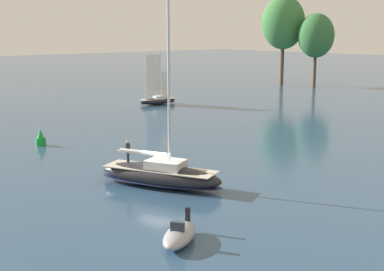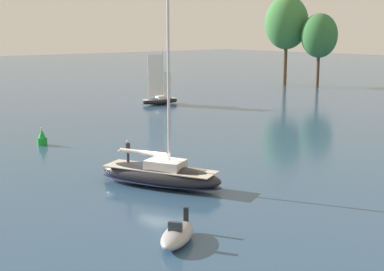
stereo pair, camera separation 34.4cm
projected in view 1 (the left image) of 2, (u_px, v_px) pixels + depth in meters
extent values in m
plane|color=#2D4C6B|center=(160.00, 186.00, 38.08)|extent=(400.00, 400.00, 0.00)
cylinder|color=brown|center=(282.00, 61.00, 107.32)|extent=(0.76, 0.76, 9.52)
ellipsoid|color=#3D7A3D|center=(283.00, 23.00, 105.84)|extent=(8.57, 8.57, 10.47)
cylinder|color=#4C3828|center=(315.00, 68.00, 102.96)|extent=(0.61, 0.61, 7.62)
ellipsoid|color=#336B38|center=(316.00, 36.00, 101.78)|extent=(6.85, 6.85, 8.38)
ellipsoid|color=#232328|center=(160.00, 175.00, 37.93)|extent=(9.62, 6.30, 1.59)
ellipsoid|color=#19234C|center=(160.00, 181.00, 38.01)|extent=(9.71, 6.36, 0.19)
cube|color=beige|center=(160.00, 169.00, 37.84)|extent=(8.42, 5.45, 0.06)
cube|color=beige|center=(166.00, 165.00, 37.58)|extent=(3.15, 2.77, 0.66)
cylinder|color=silver|center=(169.00, 86.00, 36.39)|extent=(0.19, 0.19, 11.72)
cylinder|color=silver|center=(143.00, 154.00, 38.20)|extent=(3.90, 1.91, 0.16)
cylinder|color=white|center=(143.00, 152.00, 38.18)|extent=(3.56, 1.82, 0.26)
cylinder|color=#232838|center=(128.00, 158.00, 39.17)|extent=(0.27, 0.27, 0.85)
cylinder|color=#262628|center=(128.00, 148.00, 39.02)|extent=(0.45, 0.45, 0.65)
sphere|color=tan|center=(128.00, 142.00, 38.94)|extent=(0.24, 0.24, 0.24)
ellipsoid|color=#232328|center=(158.00, 101.00, 79.92)|extent=(2.54, 6.04, 1.00)
ellipsoid|color=#19234C|center=(158.00, 103.00, 79.97)|extent=(2.56, 6.10, 0.12)
cube|color=beige|center=(158.00, 99.00, 79.86)|extent=(2.17, 5.31, 0.06)
cube|color=silver|center=(159.00, 97.00, 79.97)|extent=(1.39, 1.80, 0.41)
cylinder|color=silver|center=(160.00, 74.00, 79.39)|extent=(0.12, 0.12, 7.32)
cylinder|color=silver|center=(153.00, 95.00, 79.30)|extent=(0.51, 2.62, 0.10)
cube|color=white|center=(153.00, 75.00, 78.77)|extent=(0.41, 2.40, 6.00)
cube|color=white|center=(165.00, 85.00, 80.10)|extent=(0.23, 1.28, 4.03)
ellipsoid|color=#99999E|center=(179.00, 235.00, 27.76)|extent=(3.24, 3.78, 0.86)
cube|color=black|center=(188.00, 216.00, 29.29)|extent=(0.31, 0.30, 0.95)
cube|color=#28333D|center=(178.00, 227.00, 27.30)|extent=(0.73, 0.61, 0.52)
cylinder|color=green|center=(41.00, 142.00, 51.42)|extent=(0.96, 0.96, 0.72)
cone|color=green|center=(40.00, 134.00, 51.27)|extent=(0.72, 0.72, 0.88)
sphere|color=#F2F266|center=(40.00, 128.00, 51.17)|extent=(0.16, 0.16, 0.16)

